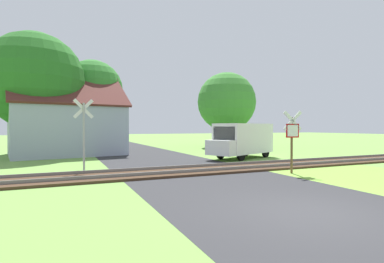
# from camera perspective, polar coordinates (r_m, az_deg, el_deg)

# --- Properties ---
(ground_plane) EXTENTS (160.00, 160.00, 0.00)m
(ground_plane) POSITION_cam_1_polar(r_m,az_deg,el_deg) (7.76, 21.79, -14.28)
(ground_plane) COLOR #6B9942
(road_asphalt) EXTENTS (6.51, 80.00, 0.01)m
(road_asphalt) POSITION_cam_1_polar(r_m,az_deg,el_deg) (9.23, 12.72, -11.77)
(road_asphalt) COLOR #2D2D30
(road_asphalt) RESTS_ON ground
(rail_track) EXTENTS (60.00, 2.60, 0.22)m
(rail_track) POSITION_cam_1_polar(r_m,az_deg,el_deg) (13.60, -0.24, -7.43)
(rail_track) COLOR #422D1E
(rail_track) RESTS_ON ground
(stop_sign_near) EXTENTS (0.86, 0.22, 2.73)m
(stop_sign_near) POSITION_cam_1_polar(r_m,az_deg,el_deg) (13.65, 18.53, -0.88)
(stop_sign_near) COLOR brown
(stop_sign_near) RESTS_ON ground
(crossing_sign_far) EXTENTS (0.87, 0.17, 3.27)m
(crossing_sign_far) POSITION_cam_1_polar(r_m,az_deg,el_deg) (14.02, -19.92, 0.28)
(crossing_sign_far) COLOR #9E9EA5
(crossing_sign_far) RESTS_ON ground
(house) EXTENTS (8.59, 7.53, 5.90)m
(house) POSITION_cam_1_polar(r_m,az_deg,el_deg) (23.79, -22.77, 0.68)
(house) COLOR #99A3B7
(house) RESTS_ON ground
(tree_left) EXTENTS (6.79, 6.79, 8.69)m
(tree_left) POSITION_cam_1_polar(r_m,az_deg,el_deg) (24.12, -27.78, 8.54)
(tree_left) COLOR #513823
(tree_left) RESTS_ON ground
(tree_far) EXTENTS (5.93, 5.93, 7.56)m
(tree_far) POSITION_cam_1_polar(r_m,az_deg,el_deg) (30.78, 6.60, 5.64)
(tree_far) COLOR #513823
(tree_far) RESTS_ON ground
(tree_center) EXTENTS (4.84, 4.84, 7.49)m
(tree_center) POSITION_cam_1_polar(r_m,az_deg,el_deg) (25.97, -18.42, 7.52)
(tree_center) COLOR #513823
(tree_center) RESTS_ON ground
(mail_truck) EXTENTS (5.24, 3.61, 2.24)m
(mail_truck) POSITION_cam_1_polar(r_m,az_deg,el_deg) (19.55, 9.54, -1.44)
(mail_truck) COLOR white
(mail_truck) RESTS_ON ground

